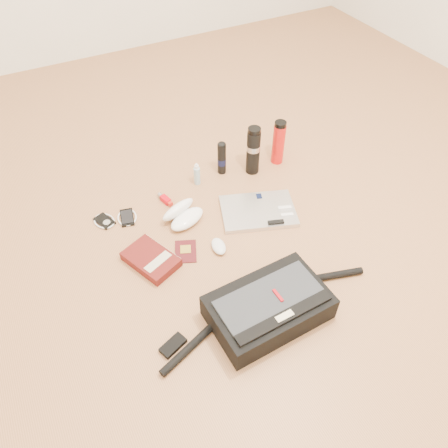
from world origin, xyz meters
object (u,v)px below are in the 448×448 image
object	(u,v)px
laptop	(258,211)
thermos_black	(253,150)
messenger_bag	(268,307)
book	(151,259)
thermos_red	(279,143)

from	to	relation	value
laptop	thermos_black	xyz separation A→B (m)	(0.12, 0.27, 0.11)
messenger_bag	thermos_black	bearing A→B (deg)	61.50
thermos_black	book	bearing A→B (deg)	-154.12
messenger_bag	thermos_red	size ratio (longest dim) A/B	3.77
book	thermos_red	distance (m)	0.85
laptop	thermos_red	xyz separation A→B (m)	(0.27, 0.28, 0.10)
laptop	thermos_black	world-z (taller)	thermos_black
laptop	thermos_red	distance (m)	0.40
messenger_bag	thermos_red	world-z (taller)	thermos_red
book	thermos_black	xyz separation A→B (m)	(0.64, 0.31, 0.10)
laptop	book	distance (m)	0.52
messenger_bag	laptop	world-z (taller)	messenger_bag
messenger_bag	book	size ratio (longest dim) A/B	3.43
laptop	book	xyz separation A→B (m)	(-0.52, -0.04, 0.01)
book	thermos_black	distance (m)	0.72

